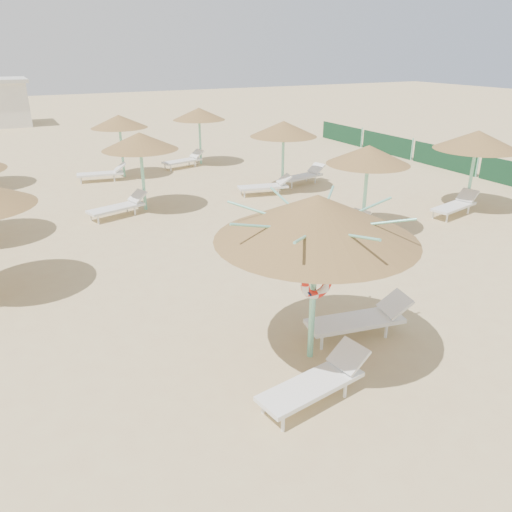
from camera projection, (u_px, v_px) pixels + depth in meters
name	position (u px, v px, depth m)	size (l,w,h in m)	color
ground	(305.00, 350.00, 9.42)	(120.00, 120.00, 0.00)	tan
main_palapa	(317.00, 218.00, 8.20)	(3.44, 3.44, 3.08)	#7EDAB9
lounger_main_a	(317.00, 381.00, 7.98)	(2.05, 0.91, 0.72)	white
lounger_main_b	(362.00, 318.00, 9.79)	(2.15, 0.97, 0.76)	white
palapa_field	(163.00, 141.00, 17.02)	(19.20, 14.04, 2.72)	#7EDAB9
windbreak_fence	(445.00, 158.00, 23.30)	(0.08, 19.84, 1.10)	#174625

